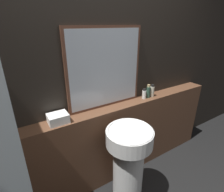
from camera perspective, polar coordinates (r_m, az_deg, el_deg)
The scene contains 8 objects.
wall_back at distance 1.84m, azimuth -1.36°, elevation 6.87°, with size 8.00×0.06×2.50m.
vanity_counter at distance 2.10m, azimuth 0.62°, elevation -15.01°, with size 2.85×0.19×0.93m.
pedestal_sink at distance 1.79m, azimuth 5.34°, elevation -20.93°, with size 0.43×0.43×0.89m.
mirror at distance 1.75m, azimuth -2.11°, elevation 8.84°, with size 0.82×0.03×0.80m.
towel_stack at distance 1.63m, azimuth -17.20°, elevation -6.99°, with size 0.17×0.14×0.08m.
shampoo_bottle at distance 2.07m, azimuth 10.47°, elevation 0.64°, with size 0.05×0.05×0.12m.
conditioner_bottle at distance 2.10m, azimuth 11.75°, elevation 1.44°, with size 0.05×0.05×0.16m.
lotion_bottle at distance 2.15m, azimuth 12.96°, elevation 1.64°, with size 0.05×0.05×0.15m.
Camera 1 is at (-0.91, -0.05, 1.75)m, focal length 28.00 mm.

